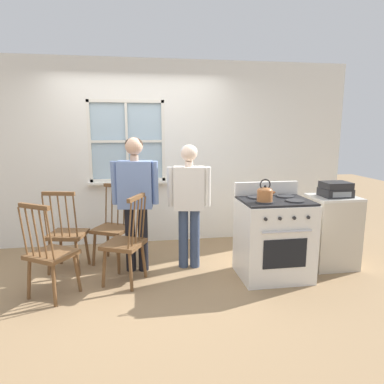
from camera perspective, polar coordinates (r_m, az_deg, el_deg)
ground_plane at (r=4.12m, az=-8.05°, el=-14.28°), size 16.00×16.00×0.00m
wall_back at (r=5.15m, az=-8.67°, el=6.19°), size 6.40×0.16×2.70m
chair_by_window at (r=3.92m, az=-11.01°, el=-8.48°), size 0.54×0.55×1.01m
chair_near_wall at (r=4.53m, az=-13.05°, el=-5.92°), size 0.56×0.55×1.01m
chair_center_cluster at (r=3.83m, az=-22.56°, el=-9.60°), size 0.57×0.56×1.01m
chair_near_stove at (r=4.44m, az=-20.15°, el=-6.68°), size 0.50×0.48×1.01m
person_elderly_left at (r=4.10m, az=-9.44°, el=0.06°), size 0.56×0.26×1.62m
person_teen_center at (r=4.16m, az=-0.50°, el=-0.52°), size 0.53×0.27×1.53m
stove at (r=4.12m, az=13.42°, el=-7.38°), size 0.79×0.68×1.08m
kettle at (r=3.80m, az=12.05°, el=-0.25°), size 0.21×0.17×0.25m
potted_plant at (r=5.09m, az=-8.94°, el=2.55°), size 0.16×0.16×0.26m
side_counter at (r=4.66m, az=22.20°, el=-6.08°), size 0.55×0.50×0.90m
stereo at (r=4.52m, az=22.81°, el=0.40°), size 0.34×0.29×0.18m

